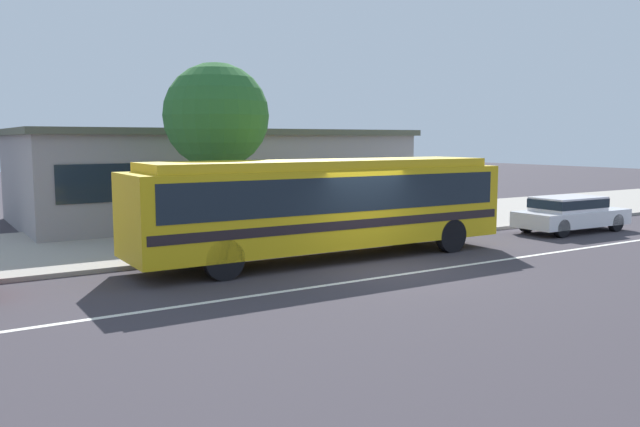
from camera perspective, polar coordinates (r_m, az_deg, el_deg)
The scene contains 9 objects.
ground_plane at distance 16.88m, azimuth 5.68°, elevation -4.90°, with size 120.00×120.00×0.00m, color #383339.
sidewalk_slab at distance 23.05m, azimuth -5.69°, elevation -1.65°, with size 60.00×8.00×0.12m, color #9E968B.
lane_stripe_center at distance 16.28m, azimuth 7.42°, elevation -5.34°, with size 56.00×0.16×0.01m, color silver.
transit_bus at distance 17.99m, azimuth 0.48°, elevation 1.06°, with size 11.08×2.59×2.78m.
sedan_far_ahead at distance 25.03m, azimuth 21.28°, elevation 0.11°, with size 4.54×1.86×1.29m.
pedestrian_waiting_near_sign at distance 20.88m, azimuth -4.02°, elevation 0.55°, with size 0.35×0.35×1.77m.
bus_stop_sign at distance 21.96m, azimuth 6.50°, elevation 2.30°, with size 0.08×0.44×2.51m.
street_tree_near_stop at distance 20.31m, azimuth -9.17°, elevation 8.48°, with size 3.25×3.25×5.58m.
station_building at distance 27.98m, azimuth -9.65°, elevation 3.49°, with size 15.71×8.96×3.74m.
Camera 1 is at (-10.22, -13.02, 3.36)m, focal length 36.14 mm.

